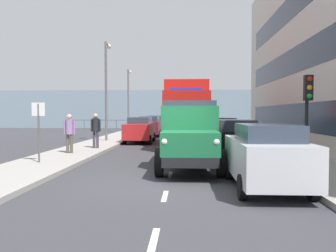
{
  "coord_description": "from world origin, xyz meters",
  "views": [
    {
      "loc": [
        -0.5,
        9.99,
        2.01
      ],
      "look_at": [
        0.38,
        -7.08,
        1.37
      ],
      "focal_mm": 37.19,
      "sensor_mm": 36.0,
      "label": 1
    }
  ],
  "objects_px": {
    "car_red_oppositeside_0": "(140,129)",
    "car_navy_oppositeside_2": "(156,123)",
    "lorry_cargo_red": "(186,112)",
    "pedestrian_couple_b": "(96,128)",
    "truck_vintage_green": "(190,137)",
    "car_black_kerbside_1": "(235,139)",
    "car_silver_kerbside_near": "(266,155)",
    "car_maroon_oppositeside_1": "(149,126)",
    "car_teal_kerbside_2": "(221,131)",
    "traffic_light_near": "(308,100)",
    "pedestrian_in_dark_coat": "(69,130)",
    "lamp_post_promenade": "(107,82)",
    "lamp_post_far": "(129,94)",
    "street_sign": "(39,122)"
  },
  "relations": [
    {
      "from": "car_navy_oppositeside_2",
      "to": "lamp_post_far",
      "type": "distance_m",
      "value": 4.78
    },
    {
      "from": "car_navy_oppositeside_2",
      "to": "pedestrian_in_dark_coat",
      "type": "bearing_deg",
      "value": 83.78
    },
    {
      "from": "car_silver_kerbside_near",
      "to": "pedestrian_in_dark_coat",
      "type": "distance_m",
      "value": 9.94
    },
    {
      "from": "car_black_kerbside_1",
      "to": "pedestrian_in_dark_coat",
      "type": "distance_m",
      "value": 7.53
    },
    {
      "from": "car_red_oppositeside_0",
      "to": "car_navy_oppositeside_2",
      "type": "relative_size",
      "value": 0.99
    },
    {
      "from": "lamp_post_promenade",
      "to": "street_sign",
      "type": "relative_size",
      "value": 2.96
    },
    {
      "from": "car_maroon_oppositeside_1",
      "to": "car_teal_kerbside_2",
      "type": "bearing_deg",
      "value": 121.71
    },
    {
      "from": "pedestrian_couple_b",
      "to": "lamp_post_promenade",
      "type": "bearing_deg",
      "value": -83.32
    },
    {
      "from": "car_teal_kerbside_2",
      "to": "car_red_oppositeside_0",
      "type": "relative_size",
      "value": 1.02
    },
    {
      "from": "lorry_cargo_red",
      "to": "car_silver_kerbside_near",
      "type": "distance_m",
      "value": 12.02
    },
    {
      "from": "pedestrian_couple_b",
      "to": "car_red_oppositeside_0",
      "type": "bearing_deg",
      "value": -107.36
    },
    {
      "from": "traffic_light_near",
      "to": "lamp_post_far",
      "type": "relative_size",
      "value": 0.52
    },
    {
      "from": "car_navy_oppositeside_2",
      "to": "lamp_post_promenade",
      "type": "height_order",
      "value": "lamp_post_promenade"
    },
    {
      "from": "car_red_oppositeside_0",
      "to": "traffic_light_near",
      "type": "distance_m",
      "value": 13.24
    },
    {
      "from": "truck_vintage_green",
      "to": "lamp_post_promenade",
      "type": "relative_size",
      "value": 0.85
    },
    {
      "from": "car_silver_kerbside_near",
      "to": "traffic_light_near",
      "type": "xyz_separation_m",
      "value": [
        -2.21,
        -3.31,
        1.58
      ]
    },
    {
      "from": "car_navy_oppositeside_2",
      "to": "traffic_light_near",
      "type": "xyz_separation_m",
      "value": [
        -7.43,
        24.06,
        1.58
      ]
    },
    {
      "from": "car_maroon_oppositeside_1",
      "to": "pedestrian_couple_b",
      "type": "relative_size",
      "value": 2.55
    },
    {
      "from": "car_teal_kerbside_2",
      "to": "lamp_post_far",
      "type": "relative_size",
      "value": 0.75
    },
    {
      "from": "car_silver_kerbside_near",
      "to": "car_red_oppositeside_0",
      "type": "distance_m",
      "value": 15.09
    },
    {
      "from": "truck_vintage_green",
      "to": "car_black_kerbside_1",
      "type": "height_order",
      "value": "truck_vintage_green"
    },
    {
      "from": "car_black_kerbside_1",
      "to": "lamp_post_promenade",
      "type": "distance_m",
      "value": 11.62
    },
    {
      "from": "lorry_cargo_red",
      "to": "car_red_oppositeside_0",
      "type": "relative_size",
      "value": 1.83
    },
    {
      "from": "traffic_light_near",
      "to": "lamp_post_promenade",
      "type": "bearing_deg",
      "value": -48.15
    },
    {
      "from": "lorry_cargo_red",
      "to": "car_maroon_oppositeside_1",
      "type": "relative_size",
      "value": 1.76
    },
    {
      "from": "traffic_light_near",
      "to": "car_navy_oppositeside_2",
      "type": "bearing_deg",
      "value": -72.83
    },
    {
      "from": "car_teal_kerbside_2",
      "to": "car_red_oppositeside_0",
      "type": "height_order",
      "value": "same"
    },
    {
      "from": "car_black_kerbside_1",
      "to": "car_navy_oppositeside_2",
      "type": "xyz_separation_m",
      "value": [
        5.22,
        -21.5,
        0.0
      ]
    },
    {
      "from": "lorry_cargo_red",
      "to": "car_black_kerbside_1",
      "type": "distance_m",
      "value": 6.38
    },
    {
      "from": "truck_vintage_green",
      "to": "traffic_light_near",
      "type": "distance_m",
      "value": 4.41
    },
    {
      "from": "pedestrian_couple_b",
      "to": "lorry_cargo_red",
      "type": "bearing_deg",
      "value": -148.69
    },
    {
      "from": "truck_vintage_green",
      "to": "car_silver_kerbside_near",
      "type": "relative_size",
      "value": 1.4
    },
    {
      "from": "pedestrian_couple_b",
      "to": "pedestrian_in_dark_coat",
      "type": "bearing_deg",
      "value": 75.28
    },
    {
      "from": "car_maroon_oppositeside_1",
      "to": "pedestrian_in_dark_coat",
      "type": "distance_m",
      "value": 13.94
    },
    {
      "from": "lamp_post_far",
      "to": "pedestrian_in_dark_coat",
      "type": "bearing_deg",
      "value": 90.69
    },
    {
      "from": "lorry_cargo_red",
      "to": "lamp_post_far",
      "type": "distance_m",
      "value": 14.03
    },
    {
      "from": "truck_vintage_green",
      "to": "lamp_post_far",
      "type": "bearing_deg",
      "value": -75.16
    },
    {
      "from": "truck_vintage_green",
      "to": "traffic_light_near",
      "type": "xyz_separation_m",
      "value": [
        -4.19,
        -0.42,
        1.29
      ]
    },
    {
      "from": "car_teal_kerbside_2",
      "to": "pedestrian_in_dark_coat",
      "type": "relative_size",
      "value": 2.53
    },
    {
      "from": "lorry_cargo_red",
      "to": "car_navy_oppositeside_2",
      "type": "relative_size",
      "value": 1.81
    },
    {
      "from": "car_red_oppositeside_0",
      "to": "car_teal_kerbside_2",
      "type": "bearing_deg",
      "value": 155.93
    },
    {
      "from": "pedestrian_couple_b",
      "to": "traffic_light_near",
      "type": "xyz_separation_m",
      "value": [
        -9.09,
        5.55,
        1.24
      ]
    },
    {
      "from": "traffic_light_near",
      "to": "street_sign",
      "type": "height_order",
      "value": "traffic_light_near"
    },
    {
      "from": "car_red_oppositeside_0",
      "to": "car_navy_oppositeside_2",
      "type": "bearing_deg",
      "value": -90.0
    },
    {
      "from": "pedestrian_couple_b",
      "to": "lamp_post_far",
      "type": "relative_size",
      "value": 0.3
    },
    {
      "from": "truck_vintage_green",
      "to": "street_sign",
      "type": "distance_m",
      "value": 5.7
    },
    {
      "from": "car_red_oppositeside_0",
      "to": "lamp_post_far",
      "type": "bearing_deg",
      "value": -76.5
    },
    {
      "from": "truck_vintage_green",
      "to": "pedestrian_couple_b",
      "type": "bearing_deg",
      "value": -50.65
    },
    {
      "from": "car_black_kerbside_1",
      "to": "car_silver_kerbside_near",
      "type": "bearing_deg",
      "value": 90.0
    },
    {
      "from": "pedestrian_in_dark_coat",
      "to": "lamp_post_far",
      "type": "xyz_separation_m",
      "value": [
        0.22,
        -17.99,
        2.59
      ]
    }
  ]
}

